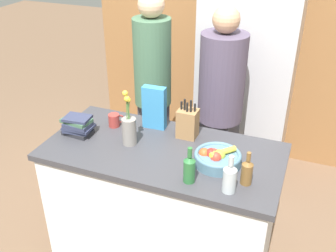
{
  "coord_description": "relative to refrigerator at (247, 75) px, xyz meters",
  "views": [
    {
      "loc": [
        0.8,
        -1.93,
        2.26
      ],
      "look_at": [
        0.0,
        0.09,
        1.04
      ],
      "focal_mm": 42.0,
      "sensor_mm": 36.0,
      "label": 1
    }
  ],
  "objects": [
    {
      "name": "kitchen_island",
      "position": [
        -0.25,
        -1.36,
        -0.49
      ],
      "size": [
        1.5,
        0.74,
        0.92
      ],
      "color": "silver",
      "rests_on": "ground_plane"
    },
    {
      "name": "back_wall_wood",
      "position": [
        -0.25,
        0.36,
        0.35
      ],
      "size": [
        2.7,
        0.12,
        2.6
      ],
      "color": "olive",
      "rests_on": "ground_plane"
    },
    {
      "name": "refrigerator",
      "position": [
        0.0,
        0.0,
        0.0
      ],
      "size": [
        0.8,
        0.62,
        1.91
      ],
      "color": "#B7B7BC",
      "rests_on": "ground_plane"
    },
    {
      "name": "fruit_bowl",
      "position": [
        0.1,
        -1.39,
        0.01
      ],
      "size": [
        0.28,
        0.28,
        0.1
      ],
      "color": "slate",
      "rests_on": "kitchen_island"
    },
    {
      "name": "knife_block",
      "position": [
        -0.16,
        -1.15,
        0.07
      ],
      "size": [
        0.13,
        0.11,
        0.27
      ],
      "color": "olive",
      "rests_on": "kitchen_island"
    },
    {
      "name": "flower_vase",
      "position": [
        -0.48,
        -1.37,
        0.08
      ],
      "size": [
        0.09,
        0.09,
        0.37
      ],
      "color": "gray",
      "rests_on": "kitchen_island"
    },
    {
      "name": "cereal_box",
      "position": [
        -0.41,
        -1.12,
        0.12
      ],
      "size": [
        0.16,
        0.07,
        0.3
      ],
      "color": "teal",
      "rests_on": "kitchen_island"
    },
    {
      "name": "coffee_mug",
      "position": [
        -0.68,
        -1.2,
        0.01
      ],
      "size": [
        0.1,
        0.09,
        0.09
      ],
      "color": "#99332D",
      "rests_on": "kitchen_island"
    },
    {
      "name": "book_stack",
      "position": [
        -0.85,
        -1.4,
        0.04
      ],
      "size": [
        0.21,
        0.14,
        0.13
      ],
      "color": "#232328",
      "rests_on": "kitchen_island"
    },
    {
      "name": "bottle_oil",
      "position": [
        0.3,
        -1.51,
        0.05
      ],
      "size": [
        0.06,
        0.06,
        0.2
      ],
      "color": "brown",
      "rests_on": "kitchen_island"
    },
    {
      "name": "bottle_vinegar",
      "position": [
        0.23,
        -1.62,
        0.06
      ],
      "size": [
        0.07,
        0.07,
        0.22
      ],
      "color": "#B2BCC1",
      "rests_on": "kitchen_island"
    },
    {
      "name": "bottle_wine",
      "position": [
        0.01,
        -1.61,
        0.06
      ],
      "size": [
        0.07,
        0.07,
        0.22
      ],
      "color": "#286633",
      "rests_on": "kitchen_island"
    },
    {
      "name": "person_at_sink",
      "position": [
        -0.66,
        -0.59,
        0.04
      ],
      "size": [
        0.3,
        0.3,
        1.74
      ],
      "rotation": [
        0.0,
        0.0,
        -0.45
      ],
      "color": "#383842",
      "rests_on": "ground_plane"
    },
    {
      "name": "person_in_blue",
      "position": [
        -0.08,
        -0.61,
        -0.01
      ],
      "size": [
        0.35,
        0.35,
        1.68
      ],
      "rotation": [
        0.0,
        0.0,
        -0.3
      ],
      "color": "#383842",
      "rests_on": "ground_plane"
    }
  ]
}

